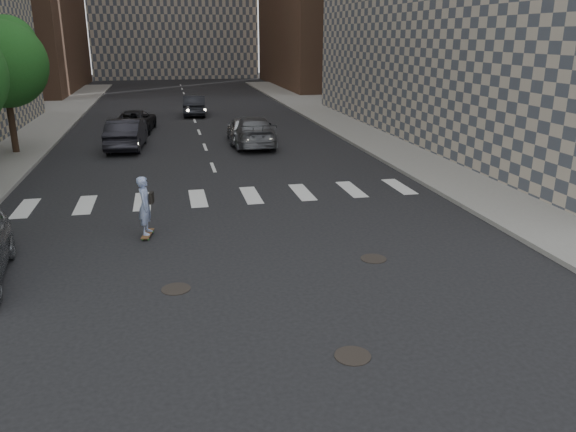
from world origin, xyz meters
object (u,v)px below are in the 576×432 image
tree_c (4,60)px  skateboarder (145,205)px  traffic_car_d (244,129)px  traffic_car_a (126,134)px  traffic_car_b (253,131)px  traffic_car_c (135,121)px  traffic_car_e (195,105)px

tree_c → skateboarder: tree_c is taller
skateboarder → traffic_car_d: bearing=81.6°
tree_c → traffic_car_a: bearing=3.1°
traffic_car_b → traffic_car_c: size_ratio=1.13×
traffic_car_c → tree_c: bearing=53.8°
traffic_car_a → traffic_car_b: size_ratio=0.91×
skateboarder → traffic_car_c: size_ratio=0.39×
traffic_car_e → traffic_car_b: bearing=104.3°
tree_c → traffic_car_c: size_ratio=1.38×
skateboarder → traffic_car_b: 14.75m
traffic_car_b → traffic_car_c: (-6.50, 6.34, -0.12)m
tree_c → traffic_car_b: tree_c is taller
skateboarder → traffic_car_a: 14.34m
traffic_car_a → traffic_car_c: traffic_car_a is taller
traffic_car_c → traffic_car_e: size_ratio=1.06×
traffic_car_a → traffic_car_d: (6.36, 0.57, -0.05)m
traffic_car_b → traffic_car_a: bearing=-1.9°
traffic_car_b → traffic_car_e: bearing=-76.7°
traffic_car_d → traffic_car_e: size_ratio=0.98×
tree_c → skateboarder: size_ratio=3.55×
traffic_car_d → traffic_car_e: bearing=-76.8°
traffic_car_a → traffic_car_b: 6.72m
traffic_car_a → tree_c: bearing=7.3°
tree_c → traffic_car_d: 12.40m
tree_c → traffic_car_c: tree_c is taller
traffic_car_d → traffic_car_e: traffic_car_d is taller
skateboarder → traffic_car_e: bearing=94.0°
traffic_car_d → tree_c: bearing=7.4°
traffic_car_a → traffic_car_d: size_ratio=1.10×
traffic_car_e → traffic_car_c: bearing=62.1°
skateboarder → traffic_car_d: size_ratio=0.42×
traffic_car_a → traffic_car_c: size_ratio=1.02×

